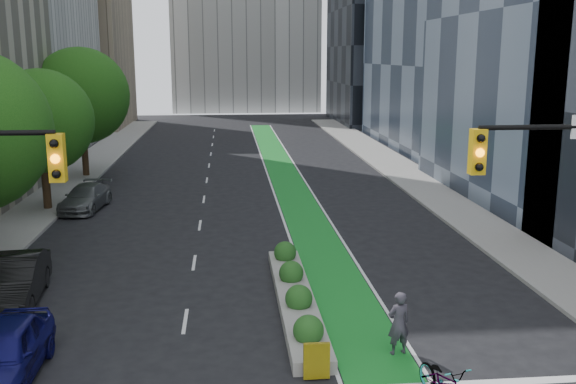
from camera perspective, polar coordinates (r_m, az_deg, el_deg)
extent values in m
cube|color=gray|center=(40.95, -20.56, -0.48)|extent=(3.60, 90.00, 0.15)
cube|color=gray|center=(41.53, 12.68, 0.17)|extent=(3.60, 90.00, 0.15)
cube|color=#178327|center=(44.60, -0.15, 1.18)|extent=(2.20, 70.00, 0.01)
cube|color=tan|center=(81.98, -19.45, 14.60)|extent=(14.00, 16.00, 26.00)
cube|color=black|center=(84.46, 9.36, 15.69)|extent=(14.00, 18.00, 28.00)
cylinder|color=black|center=(37.50, -20.78, 1.78)|extent=(0.44, 0.44, 4.48)
sphere|color=#15490F|center=(37.15, -21.10, 5.91)|extent=(5.60, 5.60, 5.60)
cylinder|color=black|center=(47.06, -17.67, 4.36)|extent=(0.44, 0.44, 5.15)
sphere|color=#15490F|center=(46.77, -17.92, 8.15)|extent=(6.60, 6.60, 6.60)
cube|color=gold|center=(14.75, -19.84, 2.88)|extent=(0.34, 0.28, 1.05)
sphere|color=orange|center=(14.60, -20.00, 2.78)|extent=(0.20, 0.20, 0.20)
cube|color=gold|center=(15.38, 16.49, 3.45)|extent=(0.34, 0.28, 1.05)
sphere|color=orange|center=(15.24, 16.71, 3.36)|extent=(0.20, 0.20, 0.20)
cube|color=gray|center=(22.30, 0.68, -9.57)|extent=(1.20, 10.00, 0.40)
cube|color=yellow|center=(17.45, 2.55, -14.76)|extent=(0.70, 0.12, 1.00)
sphere|color=#194C19|center=(18.93, 1.83, -12.19)|extent=(0.90, 0.90, 0.90)
sphere|color=#194C19|center=(21.21, 0.97, -9.43)|extent=(0.90, 0.90, 0.90)
sphere|color=#194C19|center=(23.54, 0.29, -7.21)|extent=(0.90, 0.90, 0.90)
sphere|color=#194C19|center=(25.91, -0.26, -5.39)|extent=(0.90, 0.90, 0.90)
imported|color=gray|center=(16.90, 13.66, -16.06)|extent=(1.25, 2.21, 1.10)
imported|color=#38343E|center=(18.92, 9.80, -11.42)|extent=(0.77, 0.60, 1.88)
imported|color=#0E0E54|center=(18.80, -24.09, -12.96)|extent=(1.96, 4.74, 1.61)
imported|color=black|center=(24.11, -23.27, -7.31)|extent=(2.25, 5.18, 1.66)
imported|color=#585C5E|center=(37.29, -17.55, -0.48)|extent=(2.50, 4.93, 1.37)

